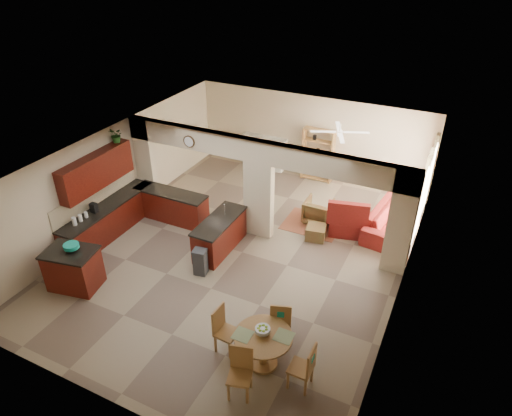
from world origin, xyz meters
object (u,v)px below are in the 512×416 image
at_px(dining_table, 263,345).
at_px(armchair, 318,211).
at_px(kitchen_island, 73,269).
at_px(sofa, 392,219).

relative_size(dining_table, armchair, 1.44).
height_order(kitchen_island, dining_table, kitchen_island).
relative_size(kitchen_island, armchair, 1.68).
bearing_deg(armchair, kitchen_island, 50.83).
distance_m(kitchen_island, sofa, 8.44).
height_order(kitchen_island, sofa, kitchen_island).
distance_m(kitchen_island, dining_table, 4.97).
bearing_deg(kitchen_island, sofa, 31.14).
xyz_separation_m(dining_table, sofa, (1.27, 5.85, -0.14)).
bearing_deg(dining_table, armchair, 98.02).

